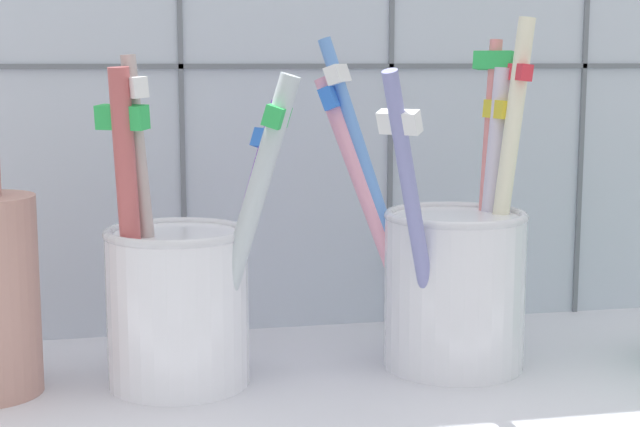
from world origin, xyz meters
TOP-DOWN VIEW (x-y plane):
  - counter_slab at (0.00, 0.00)cm, footprint 64.00×22.00cm
  - toothbrush_cup_left at (-7.34, 1.33)cm, footprint 9.98×7.77cm
  - toothbrush_cup_right at (7.31, 1.55)cm, footprint 11.46×10.00cm

SIDE VIEW (x-z plane):
  - counter_slab at x=0.00cm, z-range 0.00..2.00cm
  - toothbrush_cup_left at x=-7.34cm, z-range -1.67..15.11cm
  - toothbrush_cup_right at x=7.31cm, z-range -2.28..16.49cm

